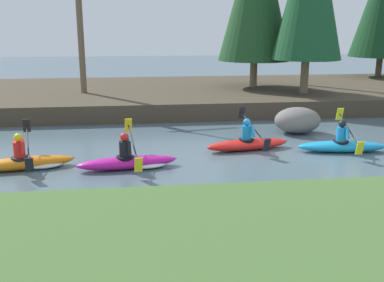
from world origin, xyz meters
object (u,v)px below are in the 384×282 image
(kayaker_trailing, at_px, (131,161))
(boulder_midstream, at_px, (297,120))
(kayaker_lead, at_px, (343,145))
(kayaker_middle, at_px, (248,143))
(kayaker_far_back, at_px, (27,162))

(kayaker_trailing, xyz_separation_m, boulder_midstream, (5.92, 3.41, 0.27))
(kayaker_lead, relative_size, kayaker_middle, 1.00)
(kayaker_trailing, relative_size, boulder_midstream, 1.68)
(kayaker_lead, height_order, boulder_midstream, kayaker_lead)
(kayaker_middle, relative_size, kayaker_far_back, 1.00)
(kayaker_lead, xyz_separation_m, boulder_midstream, (-0.54, 2.57, 0.25))
(kayaker_lead, relative_size, boulder_midstream, 1.68)
(boulder_midstream, bearing_deg, kayaker_trailing, -150.05)
(kayaker_middle, xyz_separation_m, boulder_midstream, (2.29, 1.97, 0.25))
(kayaker_lead, distance_m, kayaker_middle, 2.89)
(kayaker_lead, distance_m, kayaker_trailing, 6.51)
(kayaker_trailing, bearing_deg, kayaker_far_back, 166.07)
(kayaker_lead, height_order, kayaker_middle, same)
(kayaker_trailing, bearing_deg, kayaker_lead, -0.41)
(kayaker_trailing, relative_size, kayaker_far_back, 1.00)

